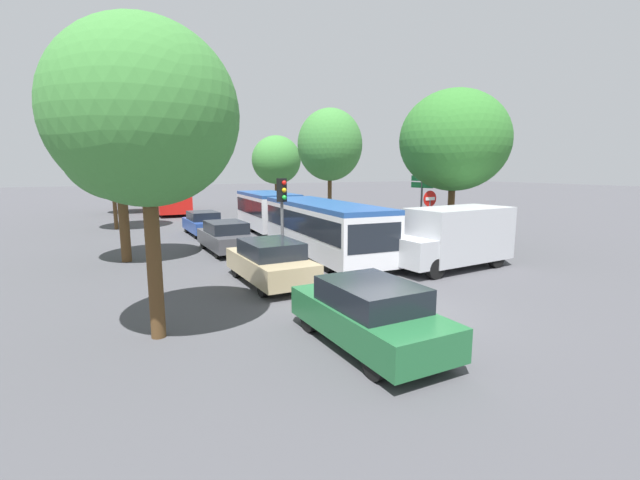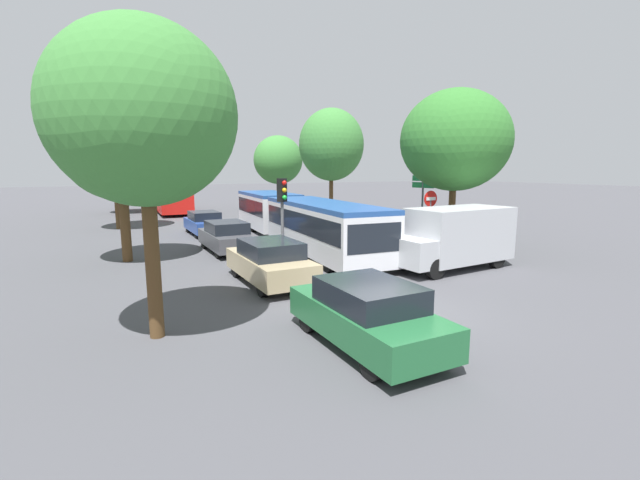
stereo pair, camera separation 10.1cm
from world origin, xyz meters
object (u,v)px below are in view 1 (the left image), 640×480
Objects in this scene: queued_car_green at (369,314)px; white_van at (454,236)px; tree_left_near at (145,120)px; tree_left_distant at (119,164)px; queued_car_blue at (203,223)px; traffic_light at (282,202)px; tree_left_far at (110,144)px; tree_right_near at (454,141)px; articulated_bus at (296,217)px; city_bus_rear at (167,196)px; tree_right_far at (276,160)px; direction_sign_post at (422,193)px; queued_car_graphite at (226,237)px; tree_left_mid at (119,149)px; queued_car_tan at (270,262)px; tree_right_mid at (330,145)px; no_entry_sign at (429,212)px.

white_van is (6.92, 4.77, 0.52)m from queued_car_green.
tree_left_distant is (0.23, 30.60, -0.60)m from tree_left_near.
tree_left_near is at bearing 163.39° from queued_car_blue.
traffic_light is at bearing -78.70° from tree_left_distant.
tree_left_far is 20.18m from tree_right_near.
articulated_bus is 1.43× the size of city_bus_rear.
tree_right_far reaches higher than white_van.
tree_right_near is at bearing 81.26° from direction_sign_post.
white_van reaches higher than queued_car_graphite.
tree_left_mid reaches higher than direction_sign_post.
tree_right_near is (9.35, -9.95, 4.33)m from queued_car_blue.
tree_right_near is (9.48, -4.18, 4.30)m from queued_car_graphite.
tree_left_near is (-3.93, -30.09, 3.38)m from city_bus_rear.
direction_sign_post is at bearing -157.41° from city_bus_rear.
queued_car_graphite is 20.93m from tree_right_far.
queued_car_tan is 11.87m from queued_car_blue.
tree_left_far reaches higher than queued_car_tan.
tree_right_mid reaches higher than tree_right_far.
articulated_bus is 10.88m from tree_right_mid.
queued_car_green is 0.80× the size of white_van.
tree_left_far is at bearing -93.57° from tree_left_distant.
articulated_bus is 8.56m from tree_left_mid.
articulated_bus is 2.18× the size of tree_right_near.
queued_car_blue is 1.39× the size of no_entry_sign.
articulated_bus is at bearing -107.84° from tree_right_far.
tree_right_far is (9.33, 30.12, 3.86)m from queued_car_green.
no_entry_sign is at bearing 21.86° from tree_left_near.
queued_car_green is 17.61m from queued_car_blue.
tree_left_distant is at bearing 136.71° from tree_right_mid.
queued_car_graphite is (-3.73, -0.63, -0.64)m from articulated_bus.
direction_sign_post reaches higher than queued_car_tan.
tree_right_near is at bearing 68.67° from traffic_light.
queued_car_blue is (0.19, 11.87, -0.05)m from queued_car_tan.
tree_left_distant is at bearing 89.56° from tree_left_near.
tree_right_mid is (6.14, 7.98, 4.12)m from articulated_bus.
queued_car_tan is 18.37m from tree_right_mid.
direction_sign_post is at bearing -45.59° from queued_car_green.
traffic_light is 6.81m from tree_left_mid.
tree_left_far is (-4.28, 16.61, 4.55)m from queued_car_tan.
tree_left_near reaches higher than articulated_bus.
tree_left_mid is (-7.91, -0.86, 3.16)m from articulated_bus.
no_entry_sign is at bearing 42.61° from articulated_bus.
tree_right_mid is at bearing 127.55° from traffic_light.
tree_right_mid is (9.74, 2.84, 4.78)m from queued_car_blue.
tree_right_near is (0.01, -2.08, 2.46)m from direction_sign_post.
tree_left_far reaches higher than traffic_light.
tree_left_distant is 28.74m from tree_right_near.
tree_left_far is at bearing 91.29° from tree_left_near.
queued_car_tan is 8.25m from no_entry_sign.
articulated_bus is 3.84m from queued_car_graphite.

